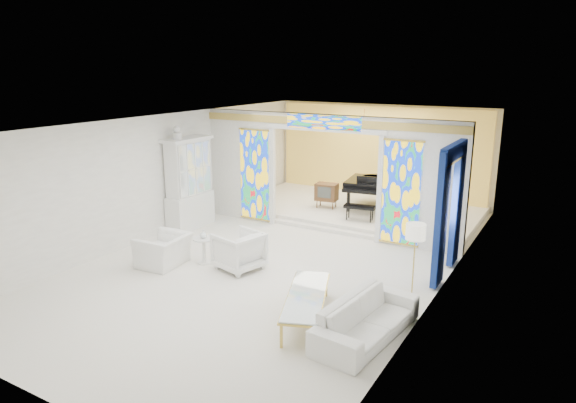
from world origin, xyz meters
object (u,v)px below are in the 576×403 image
Objects in this scene: china_cabinet at (189,184)px; tv_console at (327,192)px; armchair_left at (164,250)px; sofa at (367,319)px; armchair_right at (239,251)px; grand_piano at (377,184)px; coffee_table at (306,297)px.

china_cabinet is 3.93m from tv_console.
armchair_left is 4.92m from sofa.
armchair_right is at bearing -93.98° from tv_console.
china_cabinet is 5.29m from grand_piano.
armchair_left is at bearing -120.69° from grand_piano.
armchair_right is 4.72m from tv_console.
tv_console is (-1.22, -0.77, -0.22)m from grand_piano.
armchair_left is at bearing -61.50° from china_cabinet.
sofa is 1.10m from coffee_table.
tv_console is at bearing 49.50° from china_cabinet.
tv_console is at bearing -156.55° from grand_piano.
coffee_table is 2.99× the size of tv_console.
china_cabinet reaches higher than sofa.
armchair_left is at bearing -110.34° from tv_console.
grand_piano reaches higher than coffee_table.
sofa is at bearing -79.10° from grand_piano.
sofa is at bearing -66.07° from tv_console.
china_cabinet is 3.83× the size of tv_console.
sofa is 7.03m from tv_console.
china_cabinet is 2.66× the size of armchair_left.
sofa reaches higher than coffee_table.
grand_piano is (-1.33, 6.74, 0.45)m from coffee_table.
grand_piano is (3.75, 3.73, -0.31)m from china_cabinet.
armchair_right is 2.60m from coffee_table.
tv_console reaches higher than armchair_left.
china_cabinet is at bearing 149.34° from coffee_table.
coffee_table is at bearing 74.80° from armchair_left.
china_cabinet is at bearing -157.18° from armchair_left.
grand_piano is at bearing 24.97° from tv_console.
armchair_left is at bearing 170.48° from coffee_table.
sofa is (4.88, -0.67, -0.02)m from armchair_left.
armchair_left is 3.84m from coffee_table.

